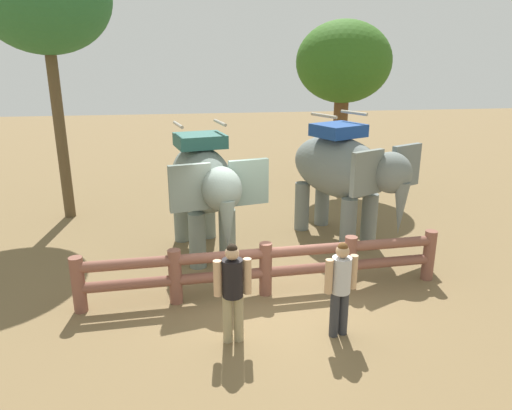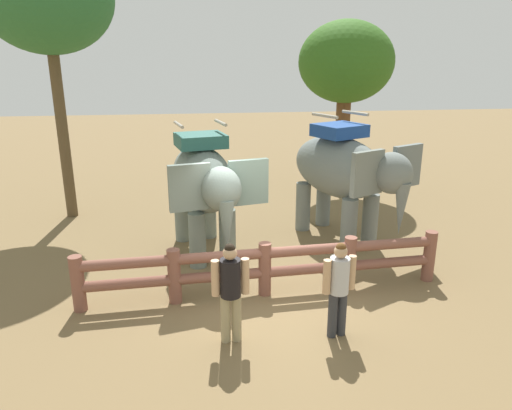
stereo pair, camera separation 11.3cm
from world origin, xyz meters
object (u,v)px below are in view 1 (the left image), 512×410
at_px(log_fence, 266,265).
at_px(elephant_near_left, 204,183).
at_px(tourist_woman_in_black, 233,286).
at_px(tree_back_center, 343,64).
at_px(elephant_center, 343,171).
at_px(tourist_man_in_blue, 341,283).

distance_m(log_fence, elephant_near_left, 2.58).
relative_size(tourist_woman_in_black, tree_back_center, 0.31).
distance_m(elephant_center, tourist_man_in_blue, 4.43).
xyz_separation_m(elephant_near_left, tree_back_center, (4.71, 5.06, 2.42)).
relative_size(log_fence, tree_back_center, 1.28).
bearing_deg(tourist_man_in_blue, tourist_woman_in_black, 177.73).
xyz_separation_m(log_fence, tourist_woman_in_black, (-0.77, -1.48, 0.37)).
xyz_separation_m(elephant_center, tourist_man_in_blue, (-1.35, -4.14, -0.80)).
distance_m(elephant_near_left, elephant_center, 3.39).
xyz_separation_m(elephant_center, tree_back_center, (1.36, 4.57, 2.37)).
bearing_deg(tourist_woman_in_black, tree_back_center, 62.85).
distance_m(tourist_woman_in_black, tree_back_center, 10.21).
bearing_deg(tourist_woman_in_black, elephant_near_left, 94.47).
xyz_separation_m(log_fence, tourist_man_in_blue, (0.96, -1.55, 0.34)).
height_order(elephant_near_left, tourist_man_in_blue, elephant_near_left).
bearing_deg(elephant_near_left, elephant_center, 8.36).
xyz_separation_m(elephant_near_left, tourist_woman_in_black, (0.28, -3.58, -0.72)).
height_order(log_fence, tourist_woman_in_black, tourist_woman_in_black).
xyz_separation_m(tourist_woman_in_black, tree_back_center, (4.43, 8.64, 3.14)).
bearing_deg(tourist_woman_in_black, log_fence, 62.72).
xyz_separation_m(tourist_man_in_blue, tree_back_center, (2.71, 8.71, 3.17)).
bearing_deg(tree_back_center, log_fence, -117.13).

